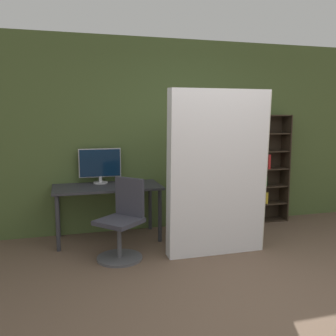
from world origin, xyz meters
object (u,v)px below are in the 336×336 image
Objects in this scene: monitor at (100,164)px; bookshelf at (263,169)px; office_chair at (122,227)px; mattress_near at (218,174)px.

bookshelf is at bearing 0.12° from monitor.
bookshelf is (2.34, 0.93, 0.44)m from office_chair.
bookshelf is at bearing 41.87° from mattress_near.
monitor is 1.66m from mattress_near.
monitor is 0.29× the size of mattress_near.
monitor is 0.61× the size of office_chair.
monitor is 0.34× the size of bookshelf.
bookshelf is at bearing 21.77° from office_chair.
mattress_near is at bearing -138.13° from bookshelf.
bookshelf is (2.48, 0.01, -0.16)m from monitor.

